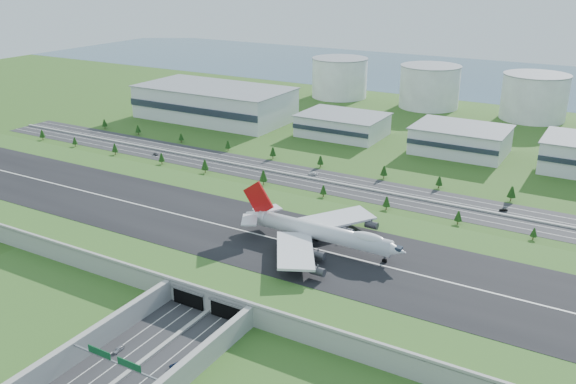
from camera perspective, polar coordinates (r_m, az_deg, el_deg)
The scene contains 19 objects.
ground at distance 260.81m, azimuth -0.83°, elevation -6.13°, with size 1200.00×1200.00×0.00m, color #2C5D1D.
airfield_deck at distance 258.90m, azimuth -0.84°, elevation -5.32°, with size 520.00×100.00×9.20m.
underpass_road at distance 193.51m, azimuth -16.76°, elevation -16.57°, with size 38.80×120.40×8.00m.
sign_gantry_near at distance 193.76m, azimuth -15.91°, elevation -15.12°, with size 38.70×0.70×9.80m.
north_expressway at distance 339.02m, azimuth 7.42°, elevation 0.24°, with size 560.00×36.00×0.12m, color #28282B.
tree_row at distance 337.56m, azimuth 7.63°, elevation 0.96°, with size 500.04×48.66×8.44m.
hangar_west at distance 492.76m, azimuth -6.88°, elevation 8.27°, with size 120.00×60.00×25.00m, color silver.
hangar_mid_a at distance 442.89m, azimuth 5.13°, elevation 6.25°, with size 58.00×42.00×15.00m, color silver.
hangar_mid_b at distance 415.49m, azimuth 15.83°, elevation 4.70°, with size 58.00×42.00×17.00m, color silver.
fuel_tank_a at distance 571.90m, azimuth 4.84°, elevation 10.59°, with size 50.00×50.00×35.00m, color silver.
fuel_tank_b at distance 541.82m, azimuth 13.09°, elevation 9.56°, with size 50.00×50.00×35.00m, color silver.
fuel_tank_c at distance 523.94m, azimuth 22.05°, elevation 8.22°, with size 50.00×50.00×35.00m, color silver.
bay_water at distance 699.94m, azimuth 20.05°, elevation 9.85°, with size 1200.00×260.00×0.06m, color #39576D.
boeing_747 at distance 249.47m, azimuth 3.09°, elevation -3.76°, with size 75.02×70.91×23.19m.
car_0 at distance 210.19m, azimuth -15.59°, elevation -13.98°, with size 1.74×4.32×1.47m, color #BCBBC1.
car_2 at distance 199.26m, azimuth -10.28°, elevation -15.63°, with size 2.41×5.22×1.45m, color #0B1A3B.
car_4 at distance 405.68m, azimuth -12.28°, elevation 3.51°, with size 1.75×4.35×1.48m, color #59595E.
car_5 at distance 325.44m, azimuth 19.51°, elevation -1.59°, with size 1.40×4.01×1.32m, color black.
car_7 at distance 359.55m, azimuth 2.37°, elevation 1.76°, with size 2.28×5.60×1.63m, color white.
Camera 1 is at (119.57, -199.47, 118.05)m, focal length 38.00 mm.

